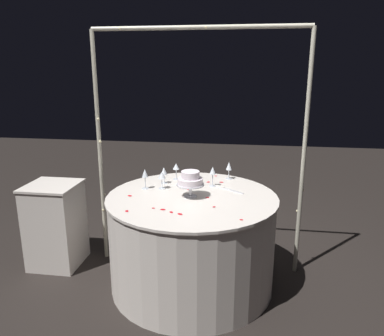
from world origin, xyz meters
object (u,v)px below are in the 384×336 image
(wine_glass_0, at_px, (176,167))
(wine_glass_5, at_px, (213,172))
(tiered_cake, at_px, (190,180))
(wine_glass_1, at_px, (229,167))
(main_table, at_px, (192,241))
(side_table, at_px, (56,225))
(wine_glass_4, at_px, (145,174))
(cake_knife, at_px, (228,189))
(wine_glass_3, at_px, (162,176))
(wine_glass_2, at_px, (164,172))
(decorative_arch, at_px, (198,119))

(wine_glass_0, relative_size, wine_glass_5, 0.86)
(tiered_cake, relative_size, wine_glass_1, 1.36)
(main_table, height_order, side_table, main_table)
(side_table, bearing_deg, wine_glass_4, -1.54)
(tiered_cake, bearing_deg, cake_knife, 38.63)
(wine_glass_0, xyz_separation_m, wine_glass_4, (-0.21, -0.31, 0.01))
(wine_glass_3, height_order, cake_knife, wine_glass_3)
(wine_glass_4, bearing_deg, wine_glass_2, 54.39)
(tiered_cake, xyz_separation_m, wine_glass_1, (0.28, 0.54, -0.02))
(tiered_cake, distance_m, cake_knife, 0.39)
(decorative_arch, relative_size, wine_glass_3, 14.40)
(wine_glass_1, xyz_separation_m, cake_knife, (0.01, -0.31, -0.11))
(side_table, height_order, wine_glass_2, wine_glass_2)
(wine_glass_1, relative_size, wine_glass_2, 1.09)
(side_table, distance_m, wine_glass_0, 1.23)
(main_table, relative_size, wine_glass_2, 9.27)
(wine_glass_0, height_order, wine_glass_2, wine_glass_0)
(cake_knife, bearing_deg, wine_glass_3, -174.20)
(wine_glass_3, height_order, wine_glass_5, wine_glass_5)
(wine_glass_2, distance_m, wine_glass_5, 0.44)
(tiered_cake, relative_size, wine_glass_5, 1.26)
(wine_glass_4, bearing_deg, cake_knife, 6.69)
(tiered_cake, height_order, wine_glass_4, tiered_cake)
(wine_glass_1, bearing_deg, tiered_cake, -117.12)
(tiered_cake, height_order, wine_glass_3, tiered_cake)
(wine_glass_2, relative_size, cake_knife, 0.60)
(decorative_arch, height_order, cake_knife, decorative_arch)
(cake_knife, bearing_deg, side_table, -177.88)
(wine_glass_2, bearing_deg, tiered_cake, -48.17)
(wine_glass_3, xyz_separation_m, cake_knife, (0.56, 0.06, -0.11))
(wine_glass_5, bearing_deg, wine_glass_0, 155.98)
(wine_glass_1, bearing_deg, side_table, -166.66)
(decorative_arch, height_order, side_table, decorative_arch)
(side_table, distance_m, wine_glass_1, 1.68)
(tiered_cake, relative_size, wine_glass_2, 1.48)
(main_table, bearing_deg, side_table, 173.60)
(tiered_cake, bearing_deg, wine_glass_4, 160.37)
(wine_glass_4, distance_m, wine_glass_5, 0.58)
(wine_glass_0, height_order, wine_glass_1, wine_glass_1)
(tiered_cake, xyz_separation_m, wine_glass_2, (-0.29, 0.32, -0.03))
(wine_glass_0, height_order, wine_glass_3, wine_glass_0)
(wine_glass_0, relative_size, wine_glass_1, 0.93)
(wine_glass_2, distance_m, cake_knife, 0.59)
(decorative_arch, bearing_deg, wine_glass_3, -146.26)
(wine_glass_0, distance_m, cake_knife, 0.55)
(wine_glass_1, relative_size, wine_glass_4, 0.92)
(side_table, distance_m, wine_glass_5, 1.53)
(tiered_cake, relative_size, cake_knife, 0.88)
(wine_glass_1, bearing_deg, main_table, -117.38)
(wine_glass_1, distance_m, wine_glass_3, 0.66)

